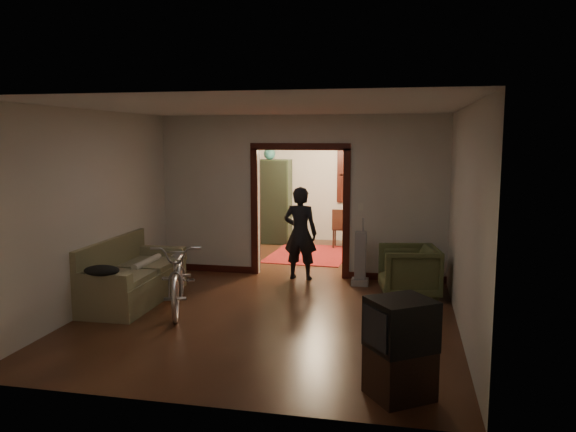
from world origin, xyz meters
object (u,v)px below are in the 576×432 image
(bicycle, at_px, (179,274))
(armchair, at_px, (409,271))
(person, at_px, (300,233))
(locker, at_px, (270,201))
(sofa, at_px, (132,270))
(desk, at_px, (367,231))

(bicycle, distance_m, armchair, 3.44)
(person, relative_size, locker, 0.83)
(bicycle, relative_size, armchair, 2.19)
(bicycle, xyz_separation_m, locker, (0.05, 5.18, 0.46))
(bicycle, bearing_deg, locker, 69.85)
(armchair, bearing_deg, sofa, -84.64)
(locker, bearing_deg, bicycle, -91.80)
(person, xyz_separation_m, locker, (-1.31, 3.17, 0.16))
(armchair, height_order, desk, armchair)
(person, distance_m, desk, 3.42)
(person, height_order, locker, locker)
(armchair, xyz_separation_m, locker, (-3.13, 3.88, 0.57))
(sofa, distance_m, desk, 5.95)
(desk, bearing_deg, locker, 163.19)
(sofa, bearing_deg, bicycle, -14.22)
(sofa, xyz_separation_m, desk, (3.11, 5.07, -0.13))
(armchair, bearing_deg, locker, -151.01)
(desk, bearing_deg, person, -124.78)
(armchair, xyz_separation_m, person, (-1.82, 0.71, 0.40))
(armchair, distance_m, desk, 4.08)
(armchair, bearing_deg, bicycle, -77.77)
(bicycle, distance_m, desk, 5.75)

